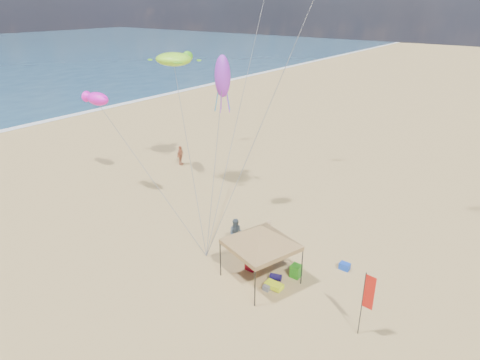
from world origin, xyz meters
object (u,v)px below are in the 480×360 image
at_px(chair_green, 296,271).
at_px(person_near_c, 255,242).
at_px(feather_flag, 367,296).
at_px(person_far_a, 180,155).
at_px(cooler_blue, 345,266).
at_px(person_near_a, 269,232).
at_px(person_near_b, 236,234).
at_px(chair_yellow, 253,245).
at_px(cooler_red, 251,266).
at_px(canopy_tent, 261,228).
at_px(beach_cart, 274,285).

bearing_deg(chair_green, person_near_c, 174.81).
relative_size(feather_flag, person_far_a, 1.81).
height_order(cooler_blue, person_near_a, person_near_a).
bearing_deg(person_near_b, chair_yellow, -16.40).
bearing_deg(cooler_red, chair_yellow, 121.42).
xyz_separation_m(canopy_tent, person_near_c, (-1.49, 1.59, -2.16)).
xyz_separation_m(canopy_tent, cooler_red, (-0.90, 0.41, -2.88)).
distance_m(cooler_blue, person_near_b, 6.30).
xyz_separation_m(chair_yellow, person_near_b, (-1.00, -0.29, 0.57)).
distance_m(chair_green, person_near_c, 2.90).
height_order(feather_flag, chair_green, feather_flag).
height_order(canopy_tent, chair_green, canopy_tent).
height_order(canopy_tent, person_near_b, canopy_tent).
bearing_deg(cooler_red, cooler_blue, 37.37).
distance_m(person_near_b, person_far_a, 14.39).
height_order(feather_flag, cooler_blue, feather_flag).
bearing_deg(cooler_blue, person_near_a, -176.61).
height_order(cooler_blue, beach_cart, cooler_blue).
relative_size(cooler_red, chair_yellow, 0.77).
relative_size(cooler_blue, person_near_a, 0.34).
distance_m(cooler_red, beach_cart, 2.00).
height_order(feather_flag, chair_yellow, feather_flag).
relative_size(cooler_blue, beach_cart, 0.60).
xyz_separation_m(cooler_red, person_near_c, (-0.58, 1.18, 0.73)).
bearing_deg(cooler_red, person_near_a, 104.15).
relative_size(chair_yellow, person_near_a, 0.44).
height_order(person_near_a, person_near_c, person_near_c).
bearing_deg(feather_flag, person_near_c, 162.99).
height_order(cooler_blue, person_near_b, person_near_b).
bearing_deg(canopy_tent, beach_cart, -12.47).
xyz_separation_m(cooler_red, chair_green, (2.25, 0.92, 0.16)).
bearing_deg(person_near_c, canopy_tent, 113.44).
xyz_separation_m(cooler_blue, chair_yellow, (-5.00, -1.47, 0.16)).
bearing_deg(person_far_a, chair_green, -133.19).
distance_m(canopy_tent, person_near_a, 4.24).
height_order(canopy_tent, beach_cart, canopy_tent).
relative_size(cooler_blue, person_far_a, 0.31).
height_order(canopy_tent, person_near_a, canopy_tent).
xyz_separation_m(cooler_red, person_near_b, (-1.98, 1.31, 0.73)).
bearing_deg(chair_green, canopy_tent, -135.45).
relative_size(feather_flag, chair_yellow, 4.55).
bearing_deg(feather_flag, chair_green, 156.05).
relative_size(cooler_red, person_near_c, 0.29).
xyz_separation_m(beach_cart, person_near_b, (-3.88, 1.94, 0.72)).
height_order(person_near_a, person_far_a, person_far_a).
height_order(canopy_tent, cooler_blue, canopy_tent).
xyz_separation_m(person_near_b, person_far_a, (-12.13, 7.73, -0.04)).
bearing_deg(person_far_a, person_near_c, -136.96).
xyz_separation_m(person_near_a, person_near_c, (0.12, -1.61, 0.12)).
relative_size(canopy_tent, person_near_b, 3.12).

